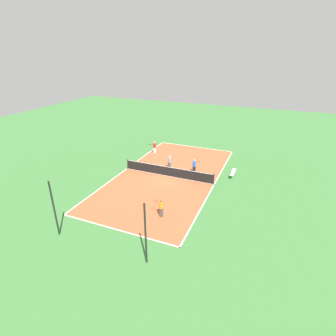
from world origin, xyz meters
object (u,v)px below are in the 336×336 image
at_px(tennis_ball_right_alley, 177,232).
at_px(player_baseline_gray, 170,161).
at_px(tennis_net, 168,171).
at_px(fence_post_back_right, 54,209).
at_px(tennis_ball_far_baseline, 111,200).
at_px(tennis_ball_near_net, 152,213).
at_px(player_near_blue, 194,165).
at_px(tennis_ball_midcourt, 178,205).
at_px(player_coach_red, 154,147).
at_px(player_center_orange, 161,207).
at_px(fence_post_back_left, 146,234).
at_px(bench, 233,172).

bearing_deg(tennis_ball_right_alley, player_baseline_gray, -64.88).
height_order(tennis_net, fence_post_back_right, fence_post_back_right).
xyz_separation_m(tennis_ball_far_baseline, tennis_ball_near_net, (-4.12, 0.49, 0.00)).
distance_m(player_near_blue, tennis_ball_midcourt, 6.61).
height_order(player_coach_red, player_center_orange, player_center_orange).
bearing_deg(tennis_ball_midcourt, tennis_ball_far_baseline, 13.98).
xyz_separation_m(tennis_net, player_coach_red, (4.09, -5.45, 0.27)).
distance_m(player_baseline_gray, tennis_ball_right_alley, 11.00).
xyz_separation_m(tennis_ball_midcourt, fence_post_back_left, (-0.46, 6.62, 2.02)).
height_order(tennis_ball_far_baseline, tennis_ball_near_net, same).
distance_m(tennis_ball_midcourt, fence_post_back_right, 9.40).
xyz_separation_m(bench, player_coach_red, (10.19, -2.87, 0.46)).
distance_m(tennis_ball_right_alley, tennis_ball_near_net, 3.02).
height_order(tennis_net, player_center_orange, player_center_orange).
bearing_deg(tennis_ball_far_baseline, bench, -134.61).
distance_m(player_near_blue, player_center_orange, 8.45).
height_order(player_center_orange, fence_post_back_left, fence_post_back_left).
height_order(bench, player_near_blue, player_near_blue).
bearing_deg(player_coach_red, player_baseline_gray, 111.34).
height_order(player_near_blue, fence_post_back_left, fence_post_back_left).
bearing_deg(player_baseline_gray, fence_post_back_left, 60.62).
height_order(tennis_ball_right_alley, tennis_ball_near_net, same).
distance_m(player_near_blue, tennis_ball_right_alley, 10.05).
bearing_deg(player_center_orange, fence_post_back_left, 117.63).
xyz_separation_m(tennis_ball_right_alley, tennis_ball_midcourt, (1.16, -3.32, 0.00)).
distance_m(tennis_ball_near_net, fence_post_back_left, 5.51).
bearing_deg(bench, player_center_orange, -22.01).
distance_m(player_center_orange, fence_post_back_right, 7.47).
bearing_deg(tennis_net, player_coach_red, -53.07).
bearing_deg(fence_post_back_right, player_coach_red, -87.70).
distance_m(player_coach_red, player_center_orange, 13.84).
relative_size(bench, tennis_ball_near_net, 27.77).
distance_m(player_coach_red, player_near_blue, 7.42).
relative_size(tennis_net, tennis_ball_near_net, 140.15).
bearing_deg(tennis_ball_far_baseline, fence_post_back_right, 81.80).
bearing_deg(player_near_blue, fence_post_back_left, -133.41).
bearing_deg(bench, tennis_ball_near_net, -26.34).
height_order(tennis_ball_far_baseline, fence_post_back_right, fence_post_back_right).
xyz_separation_m(player_center_orange, fence_post_back_left, (-1.12, 4.69, 1.18)).
bearing_deg(tennis_ball_right_alley, tennis_ball_far_baseline, -15.83).
xyz_separation_m(player_coach_red, tennis_ball_near_net, (-5.55, 12.23, -0.79)).
bearing_deg(fence_post_back_right, fence_post_back_left, 180.00).
bearing_deg(player_near_blue, player_baseline_gray, 129.57).
relative_size(tennis_ball_far_baseline, fence_post_back_left, 0.02).
distance_m(bench, fence_post_back_left, 14.45).
bearing_deg(fence_post_back_left, tennis_ball_near_net, -67.57).
bearing_deg(player_coach_red, fence_post_back_left, 91.57).
bearing_deg(bench, player_coach_red, -105.72).
xyz_separation_m(tennis_ball_near_net, fence_post_back_left, (-1.95, 4.74, 2.02)).
xyz_separation_m(bench, tennis_ball_near_net, (4.64, 9.36, -0.34)).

